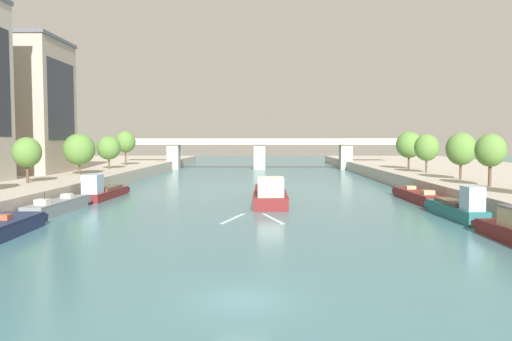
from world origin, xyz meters
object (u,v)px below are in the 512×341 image
at_px(moored_boat_left_gap_after, 58,206).
at_px(tree_left_far, 27,152).
at_px(barge_midriver, 270,193).
at_px(tree_left_second, 109,148).
at_px(tree_left_third, 125,142).
at_px(tree_right_far, 427,148).
at_px(tree_right_by_lamp, 409,145).
at_px(tree_right_end_of_row, 490,150).
at_px(tree_left_by_lamp, 79,149).
at_px(bridge_far, 259,149).
at_px(tree_right_third, 461,149).
at_px(moored_boat_right_gap_after, 417,196).
at_px(moored_boat_left_far, 103,191).
at_px(moored_boat_right_lone, 457,208).

xyz_separation_m(moored_boat_left_gap_after, tree_left_far, (-7.92, 10.32, 5.05)).
bearing_deg(barge_midriver, tree_left_second, 132.56).
height_order(barge_midriver, tree_left_third, tree_left_third).
height_order(tree_right_far, tree_right_by_lamp, tree_right_by_lamp).
height_order(barge_midriver, tree_left_second, tree_left_second).
bearing_deg(tree_right_end_of_row, tree_right_by_lamp, 88.77).
bearing_deg(tree_left_second, tree_left_by_lamp, -89.37).
height_order(tree_right_by_lamp, bridge_far, tree_right_by_lamp).
relative_size(tree_right_third, tree_right_far, 1.01).
height_order(moored_boat_right_gap_after, tree_right_third, tree_right_third).
distance_m(tree_left_third, tree_right_by_lamp, 55.21).
height_order(moored_boat_left_far, tree_right_by_lamp, tree_right_by_lamp).
bearing_deg(tree_left_second, tree_right_far, -10.55).
relative_size(moored_boat_right_lone, tree_right_end_of_row, 1.84).
distance_m(tree_left_second, bridge_far, 42.34).
bearing_deg(moored_boat_left_gap_after, bridge_far, 75.11).
distance_m(tree_left_far, tree_right_by_lamp, 61.36).
xyz_separation_m(tree_left_by_lamp, tree_right_by_lamp, (53.07, 14.65, 0.53)).
bearing_deg(tree_left_third, tree_left_by_lamp, -88.58).
distance_m(tree_left_third, bridge_far, 33.91).
relative_size(moored_boat_right_gap_after, tree_left_far, 2.39).
bearing_deg(tree_right_end_of_row, moored_boat_left_gap_after, -171.71).
bearing_deg(bridge_far, tree_right_by_lamp, -51.01).
bearing_deg(moored_boat_left_gap_after, tree_right_far, 33.02).
height_order(moored_boat_left_gap_after, moored_boat_right_gap_after, moored_boat_left_gap_after).
distance_m(moored_boat_right_lone, tree_left_far, 48.07).
height_order(moored_boat_left_gap_after, tree_left_by_lamp, tree_left_by_lamp).
xyz_separation_m(moored_boat_right_lone, tree_left_by_lamp, (-45.08, 28.24, 4.83)).
distance_m(moored_boat_right_lone, tree_right_far, 34.27).
height_order(barge_midriver, tree_left_far, tree_left_far).
relative_size(tree_left_by_lamp, bridge_far, 0.09).
height_order(tree_left_third, tree_right_end_of_row, tree_left_third).
height_order(moored_boat_right_gap_after, tree_right_by_lamp, tree_right_by_lamp).
bearing_deg(moored_boat_right_gap_after, tree_left_third, 137.58).
distance_m(moored_boat_left_gap_after, moored_boat_left_far, 12.11).
xyz_separation_m(tree_left_far, tree_right_far, (53.74, 19.46, 0.29)).
height_order(moored_boat_left_gap_after, tree_right_third, tree_right_third).
bearing_deg(tree_left_third, tree_right_by_lamp, -13.22).
bearing_deg(moored_boat_left_gap_after, tree_left_by_lamp, 105.88).
bearing_deg(moored_boat_right_gap_after, tree_right_by_lamp, 75.65).
distance_m(tree_right_third, tree_right_by_lamp, 23.41).
relative_size(barge_midriver, tree_left_third, 2.60).
bearing_deg(tree_left_by_lamp, tree_left_far, -93.11).
bearing_deg(tree_left_far, bridge_far, 66.39).
distance_m(tree_right_third, bridge_far, 62.28).
height_order(moored_boat_right_gap_after, tree_right_far, tree_right_far).
distance_m(tree_right_end_of_row, bridge_far, 70.94).
height_order(moored_boat_right_lone, tree_right_far, tree_right_far).
bearing_deg(tree_right_end_of_row, moored_boat_right_lone, -126.66).
height_order(tree_left_second, tree_right_far, tree_right_far).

